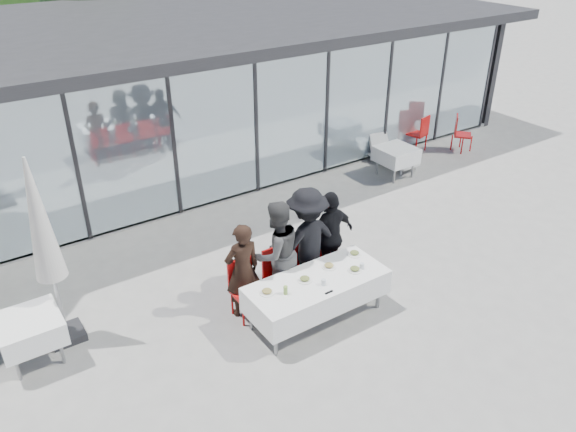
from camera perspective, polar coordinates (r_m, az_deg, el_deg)
The scene contains 25 objects.
ground at distance 9.75m, azimuth 4.06°, elevation -7.78°, with size 90.00×90.00×0.00m, color gray.
pavilion at distance 16.27m, azimuth -8.10°, elevation 15.56°, with size 14.80×8.80×3.44m.
dining_table at distance 8.89m, azimuth 2.96°, elevation -7.56°, with size 2.26×0.96×0.75m.
diner_a at distance 8.86m, azimuth -4.64°, elevation -5.52°, with size 0.60×0.60×1.64m, color black.
diner_chair_a at distance 9.00m, azimuth -4.50°, elevation -7.07°, with size 0.44×0.44×0.97m.
diner_b at distance 9.08m, azimuth -1.18°, elevation -3.79°, with size 0.89×0.89×1.83m, color #474747.
diner_chair_b at distance 9.27m, azimuth -1.08°, elevation -5.81°, with size 0.44×0.44×0.97m.
diner_c at distance 9.35m, azimuth 1.94°, elevation -2.50°, with size 1.22×1.22×1.89m, color black.
diner_chair_c at distance 9.55m, azimuth 1.98°, elevation -4.65°, with size 0.44×0.44×0.97m.
diner_d at distance 9.66m, azimuth 4.35°, elevation -2.11°, with size 1.00×1.00×1.70m, color black.
diner_chair_d at distance 9.81m, azimuth 4.37°, elevation -3.74°, with size 0.44×0.44×0.97m.
plate_a at distance 8.45m, azimuth -2.15°, elevation -7.69°, with size 0.23×0.23×0.07m.
plate_b at distance 8.71m, azimuth 1.72°, elevation -6.43°, with size 0.23×0.23×0.07m.
plate_c at distance 9.03m, azimuth 4.18°, elevation -5.07°, with size 0.23×0.23×0.07m.
plate_d at distance 9.39m, azimuth 6.77°, elevation -3.78°, with size 0.23×0.23×0.07m.
plate_extra at distance 8.99m, azimuth 6.80°, elevation -5.39°, with size 0.23×0.23×0.07m.
juice_bottle at distance 8.41m, azimuth -0.25°, elevation -7.54°, with size 0.06×0.06×0.14m, color #83AA47.
drinking_glasses at distance 8.82m, azimuth 5.62°, elevation -5.88°, with size 0.84×0.08×0.10m.
folded_eyeglasses at distance 8.49m, azimuth 4.18°, elevation -7.73°, with size 0.14×0.03×0.01m, color black.
spare_table_left at distance 8.91m, azimuth -24.73°, elevation -10.40°, with size 0.86×0.86×0.74m.
spare_table_right at distance 13.91m, azimuth 10.92°, elevation 6.12°, with size 0.86×0.86×0.74m.
spare_chair_a at distance 15.90m, azimuth 17.03°, elevation 8.21°, with size 0.62×0.62×0.97m.
spare_chair_b at distance 15.62m, azimuth 13.30°, elevation 8.33°, with size 0.54×0.54×0.97m.
market_umbrella at distance 8.44m, azimuth -23.75°, elevation -1.36°, with size 0.50×0.50×3.00m.
lounger at distance 14.72m, azimuth 10.22°, elevation 6.22°, with size 0.65×1.35×0.72m.
Camera 1 is at (-4.93, -6.10, 5.80)m, focal length 35.00 mm.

